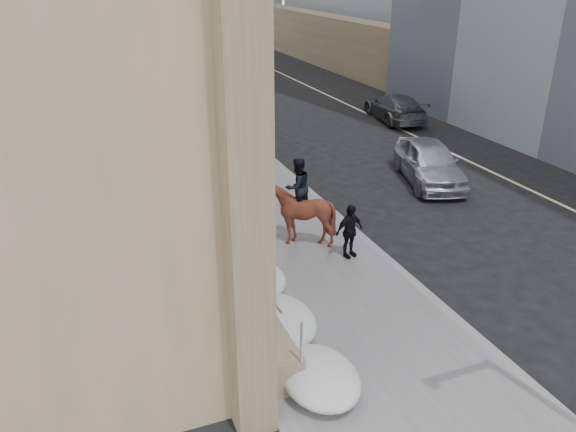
% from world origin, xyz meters
% --- Properties ---
extents(ground, '(140.00, 140.00, 0.00)m').
position_xyz_m(ground, '(0.00, 0.00, 0.00)').
color(ground, black).
rests_on(ground, ground).
extents(sidewalk, '(5.00, 80.00, 0.12)m').
position_xyz_m(sidewalk, '(0.00, 10.00, 0.06)').
color(sidewalk, '#5A595C').
rests_on(sidewalk, ground).
extents(curb, '(0.24, 80.00, 0.12)m').
position_xyz_m(curb, '(2.62, 10.00, 0.06)').
color(curb, slate).
rests_on(curb, ground).
extents(lane_line, '(0.15, 70.00, 0.01)m').
position_xyz_m(lane_line, '(10.50, 10.00, 0.01)').
color(lane_line, '#BFB78C').
rests_on(lane_line, ground).
extents(far_podium, '(2.00, 80.00, 4.00)m').
position_xyz_m(far_podium, '(15.50, 10.00, 2.00)').
color(far_podium, brown).
rests_on(far_podium, ground).
extents(streetlight_mid, '(1.71, 0.24, 8.00)m').
position_xyz_m(streetlight_mid, '(2.74, 14.00, 4.58)').
color(streetlight_mid, '#2D2D30').
rests_on(streetlight_mid, ground).
extents(streetlight_far, '(1.71, 0.24, 8.00)m').
position_xyz_m(streetlight_far, '(2.74, 34.00, 4.58)').
color(streetlight_far, '#2D2D30').
rests_on(streetlight_far, ground).
extents(traffic_signal, '(4.10, 0.22, 6.00)m').
position_xyz_m(traffic_signal, '(2.07, 22.00, 4.00)').
color(traffic_signal, '#2D2D30').
rests_on(traffic_signal, ground).
extents(snow_bank, '(1.70, 18.10, 0.76)m').
position_xyz_m(snow_bank, '(-1.42, 8.11, 0.47)').
color(snow_bank, '#B8BBBF').
rests_on(snow_bank, sidewalk).
extents(mounted_horse_left, '(1.93, 2.73, 2.71)m').
position_xyz_m(mounted_horse_left, '(-1.28, 6.09, 1.23)').
color(mounted_horse_left, '#572C1A').
rests_on(mounted_horse_left, sidewalk).
extents(mounted_horse_right, '(1.98, 2.11, 2.62)m').
position_xyz_m(mounted_horse_right, '(0.61, 4.07, 1.20)').
color(mounted_horse_right, '#4C2115').
rests_on(mounted_horse_right, sidewalk).
extents(pedestrian, '(0.99, 0.59, 1.58)m').
position_xyz_m(pedestrian, '(1.64, 2.75, 0.91)').
color(pedestrian, black).
rests_on(pedestrian, sidewalk).
extents(car_silver, '(3.18, 5.07, 1.61)m').
position_xyz_m(car_silver, '(7.40, 7.31, 0.80)').
color(car_silver, '#BABCC3').
rests_on(car_silver, ground).
extents(car_grey, '(2.65, 5.15, 1.43)m').
position_xyz_m(car_grey, '(11.13, 16.03, 0.71)').
color(car_grey, '#4D5054').
rests_on(car_grey, ground).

